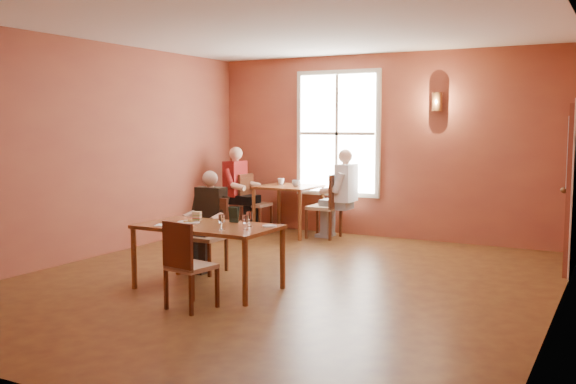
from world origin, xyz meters
The scene contains 29 objects.
ground centered at (0.00, 0.00, 0.00)m, with size 6.00×7.00×0.01m, color brown.
wall_back centered at (0.00, 3.50, 1.50)m, with size 6.00×0.04×3.00m, color brown.
wall_front centered at (0.00, -3.50, 1.50)m, with size 6.00×0.04×3.00m, color brown.
wall_left centered at (-3.00, 0.00, 1.50)m, with size 0.04×7.00×3.00m, color brown.
wall_right centered at (3.00, 0.00, 1.50)m, with size 0.04×7.00×3.00m, color brown.
ceiling centered at (0.00, 0.00, 3.00)m, with size 6.00×7.00×0.04m, color white.
window centered at (-0.80, 3.45, 1.70)m, with size 1.36×0.10×1.96m, color white.
door centered at (2.94, 2.30, 1.05)m, with size 0.12×1.04×2.10m, color maroon.
wall_sconce centered at (0.90, 3.40, 2.20)m, with size 0.16×0.16×0.28m, color brown.
main_table centered at (-0.56, -0.65, 0.36)m, with size 1.56×0.88×0.73m, color brown, non-canonical shape.
chair_diner_main centered at (-1.06, 0.00, 0.46)m, with size 0.41×0.41×0.93m, color #3F2014, non-canonical shape.
diner_main centered at (-1.06, -0.03, 0.61)m, with size 0.49×0.49×1.22m, color black, non-canonical shape.
chair_empty centered at (-0.26, -1.38, 0.45)m, with size 0.40×0.40×0.90m, color #4E2718, non-canonical shape.
plate_food centered at (-0.84, -0.64, 0.75)m, with size 0.26×0.26×0.03m, color silver.
sandwich centered at (-0.78, -0.55, 0.78)m, with size 0.09×0.08×0.11m, color #E0B36E.
goblet_a centered at (-0.07, -0.55, 0.82)m, with size 0.07×0.07×0.18m, color white, non-canonical shape.
goblet_b centered at (0.00, -0.75, 0.82)m, with size 0.07×0.07×0.17m, color white, non-canonical shape.
goblet_c centered at (-0.23, -0.86, 0.82)m, with size 0.07×0.07×0.18m, color white, non-canonical shape.
menu_stand centered at (-0.40, -0.37, 0.82)m, with size 0.11×0.06×0.19m, color black.
knife centered at (-0.65, -0.92, 0.73)m, with size 0.19×0.01×0.00m, color silver.
napkin centered at (-0.99, -0.90, 0.73)m, with size 0.16×0.16×0.01m, color white.
side_plate centered at (0.10, -0.42, 0.74)m, with size 0.16×0.16×0.01m, color silver.
second_table centered at (-1.47, 2.96, 0.41)m, with size 0.94×0.94×0.83m, color brown, non-canonical shape.
chair_diner_white centered at (-0.82, 2.96, 0.53)m, with size 0.47×0.47×1.05m, color #5B2915, non-canonical shape.
diner_white centered at (-0.79, 2.96, 0.70)m, with size 0.56×0.56×1.41m, color white, non-canonical shape.
chair_diner_maroon centered at (-2.12, 2.96, 0.50)m, with size 0.44×0.44×0.99m, color #582D1D, non-canonical shape.
diner_maroon centered at (-2.15, 2.96, 0.71)m, with size 0.57×0.57×1.42m, color #4F111B, non-canonical shape.
cup_a centered at (-1.29, 2.89, 0.88)m, with size 0.14×0.14×0.11m, color silver.
cup_b centered at (-1.67, 3.06, 0.88)m, with size 0.12×0.12×0.11m, color silver.
Camera 1 is at (3.58, -6.49, 1.85)m, focal length 40.00 mm.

